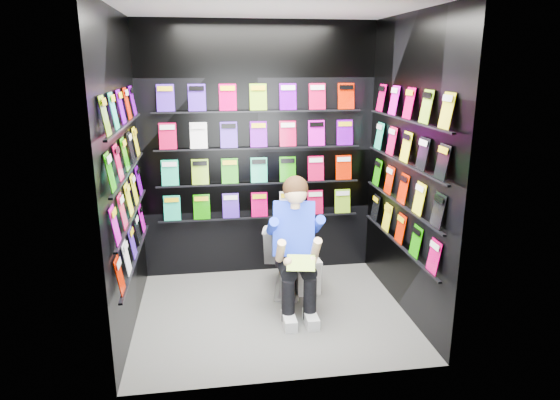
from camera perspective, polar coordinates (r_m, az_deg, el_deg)
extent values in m
plane|color=#595957|center=(4.63, -0.91, -12.81)|extent=(2.40, 2.40, 0.00)
plane|color=white|center=(4.10, -1.08, 21.18)|extent=(2.40, 2.40, 0.00)
cube|color=black|center=(5.15, -2.48, 5.47)|extent=(2.40, 0.04, 2.60)
cube|color=black|center=(3.21, 1.39, -0.65)|extent=(2.40, 0.04, 2.60)
cube|color=black|center=(4.19, -17.49, 2.45)|extent=(0.04, 2.00, 2.60)
cube|color=black|center=(4.49, 14.41, 3.51)|extent=(0.04, 2.00, 2.60)
imported|color=white|center=(4.93, 0.76, -6.25)|extent=(0.56, 0.82, 0.73)
cube|color=silver|center=(5.05, 2.78, -8.32)|extent=(0.26, 0.43, 0.31)
cube|color=silver|center=(4.99, 2.80, -6.53)|extent=(0.28, 0.45, 0.03)
cube|color=green|center=(4.19, 2.40, -7.20)|extent=(0.26, 0.18, 0.10)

